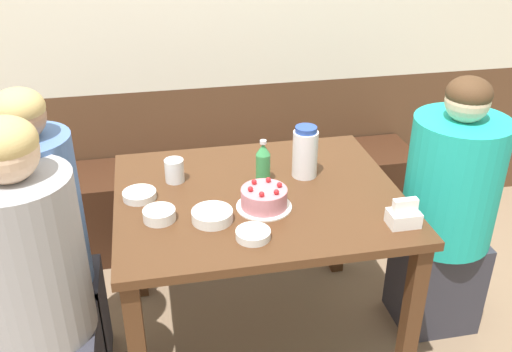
% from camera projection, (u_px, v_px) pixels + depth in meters
% --- Properties ---
extents(ground_plane, '(12.00, 12.00, 0.00)m').
position_uv_depth(ground_plane, '(258.00, 336.00, 2.58)').
color(ground_plane, '#846B51').
extents(back_wall, '(4.80, 0.04, 2.50)m').
position_uv_depth(back_wall, '(217.00, 7.00, 2.90)').
color(back_wall, brown).
rests_on(back_wall, ground_plane).
extents(bench_seat, '(2.12, 0.38, 0.47)m').
position_uv_depth(bench_seat, '(228.00, 200.00, 3.19)').
color(bench_seat, '#381E11').
rests_on(bench_seat, ground_plane).
extents(dining_table, '(1.11, 0.92, 0.75)m').
position_uv_depth(dining_table, '(258.00, 215.00, 2.28)').
color(dining_table, '#4C2D19').
rests_on(dining_table, ground_plane).
extents(birthday_cake, '(0.21, 0.21, 0.10)m').
position_uv_depth(birthday_cake, '(265.00, 198.00, 2.12)').
color(birthday_cake, white).
rests_on(birthday_cake, dining_table).
extents(water_pitcher, '(0.10, 0.10, 0.22)m').
position_uv_depth(water_pitcher, '(305.00, 152.00, 2.32)').
color(water_pitcher, white).
rests_on(water_pitcher, dining_table).
extents(soju_bottle, '(0.06, 0.06, 0.18)m').
position_uv_depth(soju_bottle, '(263.00, 162.00, 2.28)').
color(soju_bottle, '#388E4C').
rests_on(soju_bottle, dining_table).
extents(napkin_holder, '(0.11, 0.08, 0.11)m').
position_uv_depth(napkin_holder, '(404.00, 216.00, 2.02)').
color(napkin_holder, white).
rests_on(napkin_holder, dining_table).
extents(bowl_soup_white, '(0.15, 0.15, 0.04)m').
position_uv_depth(bowl_soup_white, '(212.00, 216.00, 2.05)').
color(bowl_soup_white, white).
rests_on(bowl_soup_white, dining_table).
extents(bowl_rice_small, '(0.12, 0.12, 0.04)m').
position_uv_depth(bowl_rice_small, '(159.00, 215.00, 2.05)').
color(bowl_rice_small, white).
rests_on(bowl_rice_small, dining_table).
extents(bowl_side_dish, '(0.12, 0.12, 0.03)m').
position_uv_depth(bowl_side_dish, '(253.00, 234.00, 1.95)').
color(bowl_side_dish, white).
rests_on(bowl_side_dish, dining_table).
extents(bowl_sauce_shallow, '(0.13, 0.13, 0.03)m').
position_uv_depth(bowl_sauce_shallow, '(140.00, 195.00, 2.19)').
color(bowl_sauce_shallow, white).
rests_on(bowl_sauce_shallow, dining_table).
extents(glass_water_tall, '(0.08, 0.08, 0.10)m').
position_uv_depth(glass_water_tall, '(174.00, 171.00, 2.30)').
color(glass_water_tall, silver).
rests_on(glass_water_tall, dining_table).
extents(person_teal_shirt, '(0.36, 0.36, 1.24)m').
position_uv_depth(person_teal_shirt, '(38.00, 292.00, 1.92)').
color(person_teal_shirt, '#33333D').
rests_on(person_teal_shirt, ground_plane).
extents(person_pale_blue_shirt, '(0.39, 0.39, 1.18)m').
position_uv_depth(person_pale_blue_shirt, '(447.00, 211.00, 2.42)').
color(person_pale_blue_shirt, '#33333D').
rests_on(person_pale_blue_shirt, ground_plane).
extents(person_grey_tee, '(0.34, 0.31, 1.24)m').
position_uv_depth(person_grey_tee, '(49.00, 255.00, 2.16)').
color(person_grey_tee, '#33333D').
rests_on(person_grey_tee, ground_plane).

